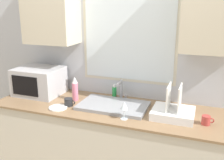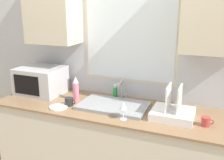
{
  "view_description": "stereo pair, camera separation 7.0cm",
  "coord_description": "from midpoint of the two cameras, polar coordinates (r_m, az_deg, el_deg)",
  "views": [
    {
      "loc": [
        0.76,
        -1.85,
        1.87
      ],
      "look_at": [
        -0.04,
        0.3,
        1.2
      ],
      "focal_mm": 42.0,
      "sensor_mm": 36.0,
      "label": 1
    },
    {
      "loc": [
        0.82,
        -1.82,
        1.87
      ],
      "look_at": [
        -0.04,
        0.3,
        1.2
      ],
      "focal_mm": 42.0,
      "sensor_mm": 36.0,
      "label": 2
    }
  ],
  "objects": [
    {
      "name": "countertop",
      "position": [
        2.71,
        1.83,
        -15.08
      ],
      "size": [
        2.42,
        0.71,
        0.92
      ],
      "color": "beige",
      "rests_on": "ground_plane"
    },
    {
      "name": "wall_back",
      "position": [
        2.66,
        4.49,
        6.56
      ],
      "size": [
        6.0,
        0.38,
        2.6
      ],
      "color": "silver",
      "rests_on": "ground_plane"
    },
    {
      "name": "sink_basin",
      "position": [
        2.51,
        1.11,
        -5.6
      ],
      "size": [
        0.65,
        0.4,
        0.03
      ],
      "color": "gray",
      "rests_on": "countertop"
    },
    {
      "name": "faucet",
      "position": [
        2.66,
        2.89,
        -1.94
      ],
      "size": [
        0.08,
        0.14,
        0.21
      ],
      "color": "#99999E",
      "rests_on": "countertop"
    },
    {
      "name": "microwave",
      "position": [
        2.94,
        -14.54,
        -0.11
      ],
      "size": [
        0.47,
        0.4,
        0.29
      ],
      "color": "#B2B2B7",
      "rests_on": "countertop"
    },
    {
      "name": "dish_rack",
      "position": [
        2.34,
        13.95,
        -6.78
      ],
      "size": [
        0.36,
        0.31,
        0.29
      ],
      "color": "white",
      "rests_on": "countertop"
    },
    {
      "name": "spray_bottle",
      "position": [
        2.68,
        -7.14,
        -1.91
      ],
      "size": [
        0.06,
        0.06,
        0.25
      ],
      "color": "#D8728C",
      "rests_on": "countertop"
    },
    {
      "name": "soap_bottle",
      "position": [
        2.72,
        1.43,
        -2.69
      ],
      "size": [
        0.05,
        0.05,
        0.15
      ],
      "color": "#268C3F",
      "rests_on": "countertop"
    },
    {
      "name": "mug_near_sink",
      "position": [
        2.57,
        -8.54,
        -4.7
      ],
      "size": [
        0.11,
        0.08,
        0.08
      ],
      "color": "#262628",
      "rests_on": "countertop"
    },
    {
      "name": "wine_glass",
      "position": [
        2.22,
        3.39,
        -5.77
      ],
      "size": [
        0.07,
        0.07,
        0.16
      ],
      "color": "silver",
      "rests_on": "countertop"
    },
    {
      "name": "mug_by_rack",
      "position": [
        2.28,
        20.59,
        -8.45
      ],
      "size": [
        0.1,
        0.07,
        0.08
      ],
      "color": "#A53833",
      "rests_on": "countertop"
    },
    {
      "name": "small_plate",
      "position": [
        2.54,
        -10.81,
        -5.8
      ],
      "size": [
        0.17,
        0.17,
        0.01
      ],
      "color": "white",
      "rests_on": "countertop"
    }
  ]
}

